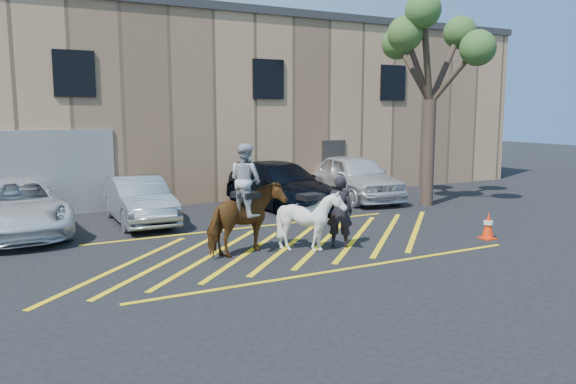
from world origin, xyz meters
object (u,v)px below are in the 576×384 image
car_silver_sedan (139,200)px  saddled_white (311,220)px  car_blue_suv (280,185)px  car_white_suv (355,177)px  traffic_cone (488,225)px  handler (339,212)px  mounted_bay (246,210)px  car_white_pickup (14,207)px  tree (432,45)px

car_silver_sedan → saddled_white: size_ratio=2.84×
car_blue_suv → car_white_suv: (3.35, 0.22, 0.08)m
car_blue_suv → traffic_cone: bearing=-74.6°
car_white_suv → handler: handler is taller
car_white_suv → handler: 7.79m
traffic_cone → saddled_white: bearing=167.3°
car_white_suv → saddled_white: size_ratio=3.39×
car_blue_suv → mounted_bay: bearing=-129.4°
car_white_suv → saddled_white: (-5.60, -6.18, -0.11)m
car_white_pickup → saddled_white: size_ratio=3.63×
mounted_bay → traffic_cone: (6.38, -1.59, -0.71)m
car_white_pickup → handler: (7.14, -5.51, 0.14)m
handler → traffic_cone: bearing=-159.8°
car_silver_sedan → handler: size_ratio=2.37×
car_white_pickup → car_silver_sedan: size_ratio=1.28×
car_blue_suv → handler: handler is taller
car_white_pickup → car_white_suv: size_ratio=1.07×
car_white_pickup → car_white_suv: car_white_suv is taller
car_blue_suv → mounted_bay: size_ratio=2.07×
car_white_pickup → tree: 14.41m
saddled_white → handler: bearing=0.9°
car_white_pickup → traffic_cone: 12.99m
car_white_pickup → handler: 9.02m
car_white_pickup → tree: (13.43, -1.69, 4.93)m
saddled_white → car_silver_sedan: bearing=117.4°
traffic_cone → tree: tree is taller
car_white_suv → car_white_pickup: bearing=-169.8°
car_white_pickup → tree: bearing=-9.8°
car_white_suv → traffic_cone: size_ratio=7.02×
car_blue_suv → tree: 7.24m
traffic_cone → car_white_pickup: bearing=149.3°
car_white_pickup → traffic_cone: size_ratio=7.52×
tree → car_silver_sedan: bearing=170.5°
car_silver_sedan → handler: 6.62m
car_blue_suv → car_white_suv: 3.36m
mounted_bay → car_blue_suv: bearing=55.6°
saddled_white → tree: size_ratio=0.21×
car_silver_sedan → car_white_suv: car_white_suv is taller
saddled_white → tree: tree is taller
car_blue_suv → car_silver_sedan: bearing=-179.8°
car_white_pickup → traffic_cone: (11.17, -6.62, -0.40)m
car_silver_sedan → saddled_white: saddled_white is taller
traffic_cone → mounted_bay: bearing=166.0°
car_silver_sedan → tree: 11.29m
car_blue_suv → handler: size_ratio=3.04×
car_white_pickup → car_blue_suv: size_ratio=1.00×
car_silver_sedan → handler: handler is taller
tree → car_white_pickup: bearing=172.8°
handler → mounted_bay: size_ratio=0.68×
handler → car_white_suv: bearing=-92.0°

